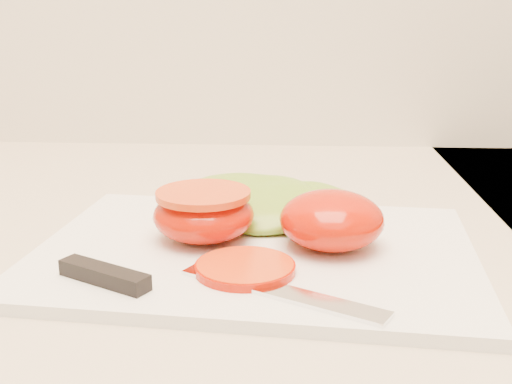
{
  "coord_description": "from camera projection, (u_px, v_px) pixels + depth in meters",
  "views": [
    {
      "loc": [
        -0.04,
        1.05,
        1.14
      ],
      "look_at": [
        -0.07,
        1.56,
        0.99
      ],
      "focal_mm": 45.0,
      "sensor_mm": 36.0,
      "label": 1
    }
  ],
  "objects": [
    {
      "name": "cutting_board",
      "position": [
        255.0,
        252.0,
        0.54
      ],
      "size": [
        0.38,
        0.29,
        0.01
      ],
      "primitive_type": "cube",
      "rotation": [
        0.0,
        0.0,
        -0.09
      ],
      "color": "white",
      "rests_on": "counter"
    },
    {
      "name": "tomato_half_dome",
      "position": [
        332.0,
        220.0,
        0.53
      ],
      "size": [
        0.09,
        0.09,
        0.05
      ],
      "primitive_type": "ellipsoid",
      "color": "red",
      "rests_on": "cutting_board"
    },
    {
      "name": "tomato_half_cut",
      "position": [
        204.0,
        213.0,
        0.55
      ],
      "size": [
        0.09,
        0.09,
        0.04
      ],
      "color": "red",
      "rests_on": "cutting_board"
    },
    {
      "name": "tomato_slice_0",
      "position": [
        245.0,
        268.0,
        0.49
      ],
      "size": [
        0.07,
        0.07,
        0.01
      ],
      "primitive_type": "cylinder",
      "color": "#EA5B13",
      "rests_on": "cutting_board"
    },
    {
      "name": "tomato_slice_1",
      "position": [
        245.0,
        267.0,
        0.49
      ],
      "size": [
        0.07,
        0.07,
        0.01
      ],
      "primitive_type": "cylinder",
      "color": "#EA5B13",
      "rests_on": "cutting_board"
    },
    {
      "name": "lettuce_leaf_0",
      "position": [
        251.0,
        203.0,
        0.61
      ],
      "size": [
        0.18,
        0.14,
        0.03
      ],
      "primitive_type": "ellipsoid",
      "rotation": [
        0.0,
        0.0,
        -0.26
      ],
      "color": "#78AF2E",
      "rests_on": "cutting_board"
    },
    {
      "name": "lettuce_leaf_1",
      "position": [
        299.0,
        205.0,
        0.61
      ],
      "size": [
        0.12,
        0.09,
        0.03
      ],
      "primitive_type": "ellipsoid",
      "rotation": [
        0.0,
        0.0,
        0.0
      ],
      "color": "#78AF2E",
      "rests_on": "cutting_board"
    },
    {
      "name": "knife",
      "position": [
        172.0,
        281.0,
        0.46
      ],
      "size": [
        0.24,
        0.09,
        0.01
      ],
      "rotation": [
        0.0,
        0.0,
        -0.5
      ],
      "color": "silver",
      "rests_on": "cutting_board"
    }
  ]
}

